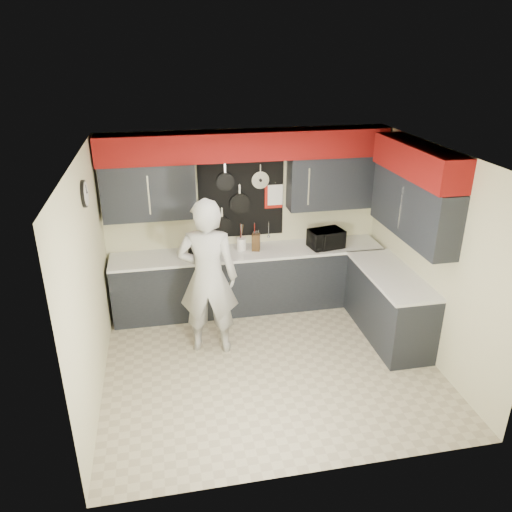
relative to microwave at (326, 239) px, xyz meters
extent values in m
plane|color=#B0A689|center=(-1.12, -1.36, -1.05)|extent=(4.00, 4.00, 0.00)
cube|color=beige|center=(-1.12, 0.38, 0.25)|extent=(4.00, 0.01, 2.60)
cube|color=black|center=(-2.45, 0.23, 0.77)|extent=(1.24, 0.32, 0.75)
cube|color=black|center=(0.16, 0.23, 0.77)|extent=(1.34, 0.32, 0.75)
cube|color=maroon|center=(-1.12, 0.21, 1.35)|extent=(3.94, 0.36, 0.38)
cube|color=black|center=(-1.17, 0.37, 0.57)|extent=(1.22, 0.03, 1.15)
cylinder|color=black|center=(-1.40, 0.33, 0.83)|extent=(0.26, 0.04, 0.26)
cylinder|color=black|center=(-1.20, 0.33, 0.50)|extent=(0.30, 0.04, 0.30)
cylinder|color=black|center=(-1.46, 0.33, 0.19)|extent=(0.27, 0.04, 0.27)
cylinder|color=silver|center=(-0.90, 0.34, 0.83)|extent=(0.25, 0.02, 0.25)
cube|color=#A9160D|center=(-0.70, 0.35, 0.57)|extent=(0.26, 0.01, 0.34)
cube|color=white|center=(-0.68, 0.34, 0.60)|extent=(0.22, 0.01, 0.30)
cylinder|color=silver|center=(-1.62, 0.35, 0.08)|extent=(0.01, 0.01, 0.20)
cylinder|color=silver|center=(-1.41, 0.35, 0.08)|extent=(0.01, 0.01, 0.20)
cylinder|color=silver|center=(-1.20, 0.35, 0.08)|extent=(0.01, 0.01, 0.20)
cylinder|color=silver|center=(-0.99, 0.35, 0.08)|extent=(0.01, 0.01, 0.20)
cylinder|color=silver|center=(-0.77, 0.35, 0.08)|extent=(0.01, 0.01, 0.20)
cube|color=beige|center=(0.87, -1.36, 0.25)|extent=(0.01, 3.50, 2.60)
cube|color=black|center=(0.72, -1.06, 0.77)|extent=(0.32, 1.70, 0.75)
cube|color=maroon|center=(0.70, -1.06, 1.35)|extent=(0.36, 1.70, 0.38)
cube|color=beige|center=(-3.12, -1.36, 0.25)|extent=(0.01, 3.50, 2.60)
cylinder|color=black|center=(-3.10, -0.96, 1.13)|extent=(0.04, 0.30, 0.30)
cylinder|color=white|center=(-3.08, -0.96, 1.13)|extent=(0.01, 0.26, 0.26)
cube|color=black|center=(-1.12, 0.09, -0.61)|extent=(3.90, 0.60, 0.88)
cube|color=silver|center=(-1.12, 0.07, -0.15)|extent=(3.90, 0.63, 0.04)
cube|color=black|center=(0.58, -1.01, -0.61)|extent=(0.60, 1.60, 0.88)
cube|color=silver|center=(0.56, -1.01, -0.15)|extent=(0.63, 1.60, 0.04)
cube|color=black|center=(-1.12, -0.17, -1.00)|extent=(3.90, 0.06, 0.10)
imported|color=black|center=(0.00, 0.00, 0.00)|extent=(0.53, 0.41, 0.27)
cube|color=#3D2813|center=(-1.02, 0.08, -0.01)|extent=(0.14, 0.14, 0.25)
cylinder|color=white|center=(-1.22, 0.15, -0.05)|extent=(0.14, 0.14, 0.17)
cube|color=black|center=(-1.90, 0.05, -0.12)|extent=(0.22, 0.24, 0.03)
cube|color=black|center=(-1.90, 0.12, 0.02)|extent=(0.17, 0.10, 0.27)
cube|color=black|center=(-1.90, 0.05, 0.14)|extent=(0.22, 0.24, 0.05)
cylinder|color=black|center=(-1.90, 0.03, -0.04)|extent=(0.10, 0.10, 0.13)
imported|color=#A5A4A2|center=(-1.81, -0.88, -0.04)|extent=(0.83, 0.63, 2.03)
camera|label=1|loc=(-2.28, -6.40, 2.65)|focal=35.00mm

